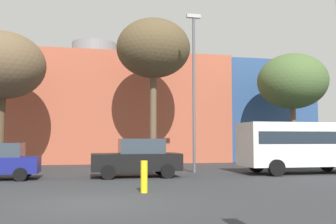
{
  "coord_description": "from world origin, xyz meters",
  "views": [
    {
      "loc": [
        -0.17,
        -11.46,
        1.84
      ],
      "look_at": [
        3.9,
        8.12,
        3.26
      ],
      "focal_mm": 41.02,
      "sensor_mm": 36.0,
      "label": 1
    }
  ],
  "objects_px": {
    "bare_tree_0": "(292,82)",
    "bare_tree_2": "(153,49)",
    "street_lamp": "(194,83)",
    "parked_car_2": "(137,158)",
    "white_bus": "(303,143)",
    "bollard_yellow_0": "(144,177)",
    "bare_tree_1": "(2,66)"
  },
  "relations": [
    {
      "from": "parked_car_2",
      "to": "bare_tree_0",
      "type": "bearing_deg",
      "value": -151.17
    },
    {
      "from": "white_bus",
      "to": "bollard_yellow_0",
      "type": "distance_m",
      "value": 11.09
    },
    {
      "from": "white_bus",
      "to": "bare_tree_2",
      "type": "bearing_deg",
      "value": -37.64
    },
    {
      "from": "bare_tree_1",
      "to": "bare_tree_2",
      "type": "distance_m",
      "value": 9.38
    },
    {
      "from": "bare_tree_0",
      "to": "bare_tree_2",
      "type": "bearing_deg",
      "value": -174.29
    },
    {
      "from": "bollard_yellow_0",
      "to": "street_lamp",
      "type": "height_order",
      "value": "street_lamp"
    },
    {
      "from": "bollard_yellow_0",
      "to": "white_bus",
      "type": "bearing_deg",
      "value": 30.64
    },
    {
      "from": "bare_tree_2",
      "to": "street_lamp",
      "type": "bearing_deg",
      "value": -67.05
    },
    {
      "from": "white_bus",
      "to": "bare_tree_1",
      "type": "distance_m",
      "value": 18.09
    },
    {
      "from": "bare_tree_1",
      "to": "bare_tree_2",
      "type": "relative_size",
      "value": 0.86
    },
    {
      "from": "bare_tree_2",
      "to": "parked_car_2",
      "type": "bearing_deg",
      "value": -106.96
    },
    {
      "from": "bare_tree_1",
      "to": "street_lamp",
      "type": "bearing_deg",
      "value": -19.64
    },
    {
      "from": "bare_tree_0",
      "to": "bare_tree_1",
      "type": "relative_size",
      "value": 0.97
    },
    {
      "from": "parked_car_2",
      "to": "white_bus",
      "type": "height_order",
      "value": "white_bus"
    },
    {
      "from": "bare_tree_0",
      "to": "bare_tree_2",
      "type": "height_order",
      "value": "bare_tree_2"
    },
    {
      "from": "white_bus",
      "to": "bare_tree_1",
      "type": "height_order",
      "value": "bare_tree_1"
    },
    {
      "from": "bollard_yellow_0",
      "to": "street_lamp",
      "type": "xyz_separation_m",
      "value": [
        3.86,
        7.34,
        4.45
      ]
    },
    {
      "from": "parked_car_2",
      "to": "white_bus",
      "type": "distance_m",
      "value": 9.06
    },
    {
      "from": "white_bus",
      "to": "bollard_yellow_0",
      "type": "xyz_separation_m",
      "value": [
        -9.49,
        -5.62,
        -1.07
      ]
    },
    {
      "from": "bare_tree_1",
      "to": "bare_tree_2",
      "type": "height_order",
      "value": "bare_tree_2"
    },
    {
      "from": "bare_tree_0",
      "to": "bare_tree_2",
      "type": "relative_size",
      "value": 0.84
    },
    {
      "from": "white_bus",
      "to": "bollard_yellow_0",
      "type": "bearing_deg",
      "value": 30.64
    },
    {
      "from": "bare_tree_0",
      "to": "bare_tree_2",
      "type": "distance_m",
      "value": 10.75
    },
    {
      "from": "bare_tree_2",
      "to": "street_lamp",
      "type": "height_order",
      "value": "bare_tree_2"
    },
    {
      "from": "bare_tree_1",
      "to": "bollard_yellow_0",
      "type": "height_order",
      "value": "bare_tree_1"
    },
    {
      "from": "white_bus",
      "to": "bare_tree_0",
      "type": "relative_size",
      "value": 0.84
    },
    {
      "from": "white_bus",
      "to": "bare_tree_2",
      "type": "distance_m",
      "value": 11.05
    },
    {
      "from": "bare_tree_0",
      "to": "street_lamp",
      "type": "height_order",
      "value": "street_lamp"
    },
    {
      "from": "street_lamp",
      "to": "bare_tree_0",
      "type": "bearing_deg",
      "value": 29.08
    },
    {
      "from": "parked_car_2",
      "to": "street_lamp",
      "type": "relative_size",
      "value": 0.48
    },
    {
      "from": "parked_car_2",
      "to": "bare_tree_2",
      "type": "bearing_deg",
      "value": -106.96
    },
    {
      "from": "bare_tree_2",
      "to": "bollard_yellow_0",
      "type": "height_order",
      "value": "bare_tree_2"
    }
  ]
}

